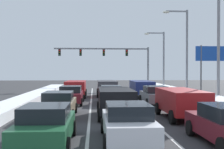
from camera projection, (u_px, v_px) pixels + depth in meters
The scene contains 21 objects.
ground_plane at pixel (115, 111), 19.83m from camera, with size 120.00×120.00×0.00m, color #333335.
lane_stripe_between_right_lane_and_center_lane at pixel (132, 104), 23.72m from camera, with size 0.14×41.73×0.01m, color silver.
lane_stripe_between_center_lane_and_left_lane at pixel (91, 104), 23.51m from camera, with size 0.14×41.73×0.01m, color silver.
snow_bank_right_shoulder at pixel (195, 98), 24.04m from camera, with size 1.88×41.73×0.89m, color white.
snow_bank_left_shoulder at pixel (25, 101), 23.17m from camera, with size 1.94×41.73×0.61m, color white.
suv_red_right_lane_second at pixel (181, 101), 16.58m from camera, with size 2.16×4.90×1.67m.
sedan_gray_right_lane_third at pixel (155, 95), 23.37m from camera, with size 2.00×4.50×1.51m.
suv_navy_right_lane_fourth at pixel (142, 87), 29.91m from camera, with size 2.16×4.90×1.67m.
sedan_white_center_lane_nearest at pixel (127, 122), 11.21m from camera, with size 2.00×4.50×1.51m.
suv_black_center_lane_second at pixel (115, 100), 17.23m from camera, with size 2.16×4.90×1.67m.
sedan_silver_center_lane_third at pixel (111, 94), 24.14m from camera, with size 2.00×4.50×1.51m.
suv_charcoal_center_lane_fourth at pixel (107, 87), 30.68m from camera, with size 2.16×4.90×1.67m.
sedan_green_left_lane_nearest at pixel (46, 125), 10.63m from camera, with size 2.00×4.50×1.51m.
sedan_tan_left_lane_second at pixel (59, 104), 17.19m from camera, with size 2.00×4.50×1.51m.
sedan_maroon_left_lane_third at pixel (71, 95), 23.60m from camera, with size 2.00×4.50×1.51m.
suv_red_left_lane_fourth at pixel (76, 87), 29.67m from camera, with size 2.16×4.90×1.67m.
traffic_light_gantry at pixel (113, 56), 42.54m from camera, with size 14.00×0.47×6.20m.
street_lamp_right_near at pixel (214, 35), 22.13m from camera, with size 2.66×0.36×9.34m.
street_lamp_right_mid at pixel (184, 46), 29.70m from camera, with size 2.66×0.36×8.99m.
street_lamp_right_far at pixel (161, 56), 37.24m from camera, with size 2.66×0.36×7.73m.
roadside_sign_right at pixel (210, 59), 31.36m from camera, with size 3.20×0.16×5.50m.
Camera 1 is at (-1.44, -4.56, 2.79)m, focal length 46.29 mm.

